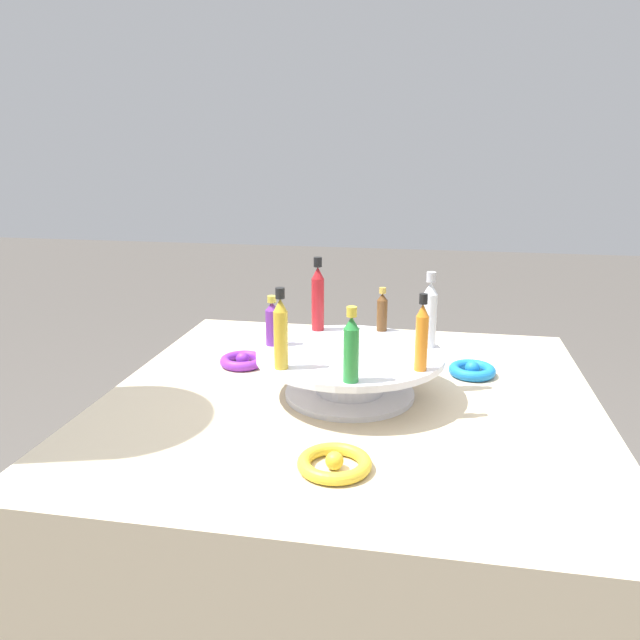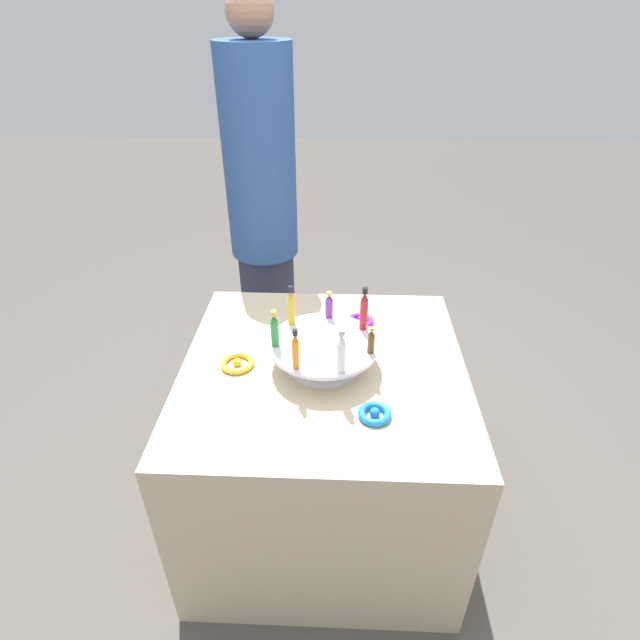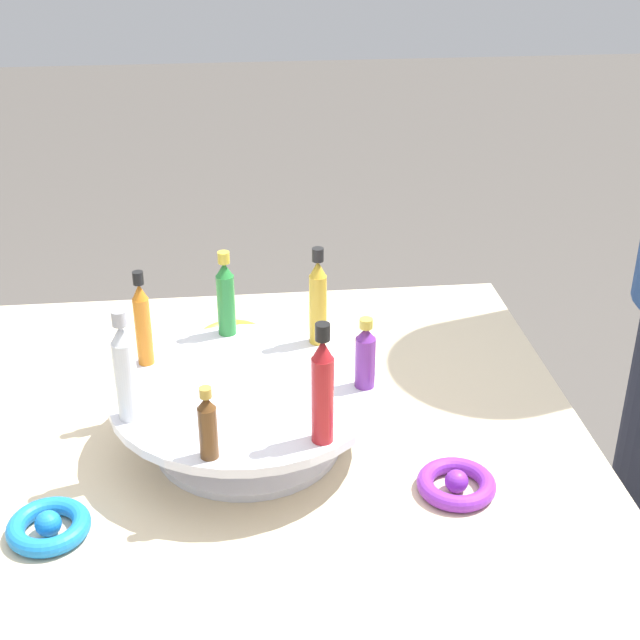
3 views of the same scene
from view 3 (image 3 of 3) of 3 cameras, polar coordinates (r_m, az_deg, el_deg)
The scene contains 11 objects.
display_stand at distance 1.12m, azimuth -4.68°, elevation -5.73°, with size 0.34×0.34×0.09m.
bottle_clear at distance 1.03m, azimuth -12.37°, elevation -3.14°, with size 0.03×0.03×0.14m.
bottle_brown at distance 0.96m, azimuth -7.20°, elevation -6.72°, with size 0.02×0.02×0.09m.
bottle_red at distance 0.97m, azimuth 0.16°, elevation -4.41°, with size 0.02×0.02×0.15m.
bottle_purple at distance 1.08m, azimuth 2.91°, elevation -2.29°, with size 0.02×0.02×0.09m.
bottle_gold at distance 1.17m, azimuth -0.13°, elevation 1.29°, with size 0.02×0.02×0.14m.
bottle_green at distance 1.20m, azimuth -6.06°, elevation 1.50°, with size 0.02×0.02×0.12m.
bottle_orange at distance 1.14m, azimuth -11.29°, elevation -0.13°, with size 0.02×0.02×0.13m.
ribbon_bow_purple at distance 1.08m, azimuth 8.72°, elevation -10.32°, with size 0.09×0.09×0.03m.
ribbon_bow_gold at distance 1.37m, azimuth -5.63°, elevation -1.17°, with size 0.11×0.11×0.03m.
ribbon_bow_blue at distance 1.05m, azimuth -16.98°, elevation -12.51°, with size 0.09×0.09×0.03m.
Camera 3 is at (0.01, 0.94, 1.36)m, focal length 50.00 mm.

